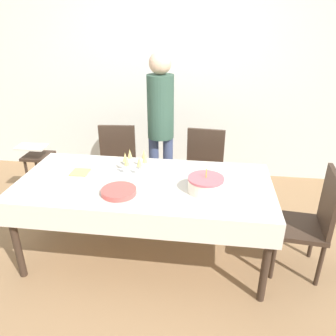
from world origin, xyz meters
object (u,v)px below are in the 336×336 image
at_px(champagne_tray, 135,163).
at_px(plate_stack_main, 119,192).
at_px(person_standing, 160,118).
at_px(high_chair, 38,162).
at_px(dining_chair_far_left, 117,165).
at_px(birthday_cake, 206,185).
at_px(dining_chair_far_right, 203,170).
at_px(dining_chair_right_end, 311,219).

bearing_deg(champagne_tray, plate_stack_main, -95.14).
bearing_deg(plate_stack_main, person_standing, 82.57).
bearing_deg(person_standing, high_chair, -176.94).
distance_m(dining_chair_far_left, birthday_cake, 1.39).
distance_m(dining_chair_far_right, champagne_tray, 0.93).
height_order(dining_chair_right_end, champagne_tray, dining_chair_right_end).
xyz_separation_m(champagne_tray, person_standing, (0.11, 0.74, 0.20)).
relative_size(dining_chair_right_end, high_chair, 1.32).
relative_size(birthday_cake, person_standing, 0.16).
bearing_deg(dining_chair_far_left, champagne_tray, -60.04).
relative_size(dining_chair_far_left, high_chair, 1.32).
relative_size(dining_chair_far_left, dining_chair_right_end, 1.00).
height_order(dining_chair_right_end, high_chair, dining_chair_right_end).
relative_size(champagne_tray, plate_stack_main, 1.16).
xyz_separation_m(dining_chair_far_left, person_standing, (0.48, 0.11, 0.53)).
bearing_deg(high_chair, plate_stack_main, -40.10).
height_order(champagne_tray, high_chair, champagne_tray).
relative_size(birthday_cake, champagne_tray, 0.89).
relative_size(birthday_cake, plate_stack_main, 1.03).
bearing_deg(plate_stack_main, dining_chair_far_right, 58.85).
xyz_separation_m(dining_chair_right_end, plate_stack_main, (-1.54, -0.23, 0.27)).
bearing_deg(high_chair, champagne_tray, -26.84).
height_order(dining_chair_far_right, dining_chair_right_end, same).
height_order(dining_chair_far_left, person_standing, person_standing).
distance_m(champagne_tray, plate_stack_main, 0.42).
relative_size(plate_stack_main, high_chair, 0.39).
bearing_deg(plate_stack_main, birthday_cake, 11.09).
relative_size(dining_chair_far_left, person_standing, 0.55).
bearing_deg(birthday_cake, dining_chair_right_end, 6.24).
relative_size(dining_chair_far_left, dining_chair_far_right, 1.00).
height_order(dining_chair_far_left, dining_chair_far_right, same).
height_order(dining_chair_far_right, plate_stack_main, dining_chair_far_right).
bearing_deg(dining_chair_far_left, dining_chair_far_right, 0.01).
relative_size(birthday_cake, high_chair, 0.40).
distance_m(dining_chair_far_right, plate_stack_main, 1.25).
distance_m(dining_chair_far_left, high_chair, 0.96).
relative_size(dining_chair_far_left, birthday_cake, 3.33).
distance_m(dining_chair_far_right, dining_chair_right_end, 1.22).
bearing_deg(plate_stack_main, champagne_tray, 84.86).
bearing_deg(dining_chair_far_right, plate_stack_main, -121.15).
bearing_deg(dining_chair_right_end, champagne_tray, 172.93).
relative_size(dining_chair_right_end, plate_stack_main, 3.43).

